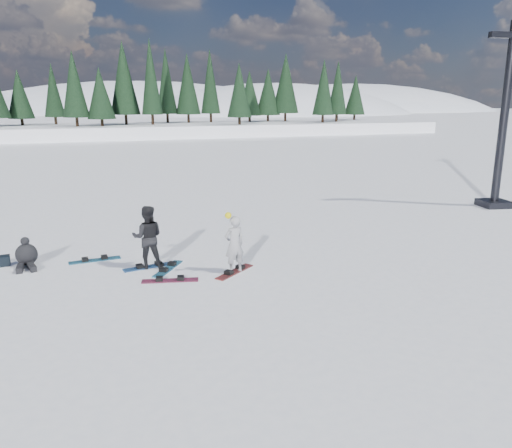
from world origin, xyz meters
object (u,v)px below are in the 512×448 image
Objects in this scene: lift_tower at (502,135)px; snowboard_loose_c at (95,260)px; seated_rider at (26,255)px; snowboarder_man at (148,237)px; gear_bag at (2,261)px; snowboard_loose_b at (170,281)px; snowboarder_woman at (234,244)px; snowboard_loose_a at (168,269)px.

snowboard_loose_c is (-17.36, -2.21, -3.21)m from lift_tower.
snowboard_loose_c is at bearing -11.38° from seated_rider.
snowboarder_man is at bearing -157.92° from lift_tower.
gear_bag is 0.30× the size of snowboard_loose_c.
lift_tower is at bearing 29.80° from snowboard_loose_b.
lift_tower is 20.25m from gear_bag.
snowboarder_woman is 2.10m from snowboard_loose_a.
gear_bag is (-0.70, 0.26, -0.18)m from seated_rider.
lift_tower is 5.29× the size of snowboard_loose_a.
snowboarder_man is 2.07m from snowboard_loose_c.
snowboarder_woman is at bearing -23.95° from gear_bag.
snowboard_loose_b is (3.72, -2.62, -0.32)m from seated_rider.
lift_tower is at bearing -1.17° from seated_rider.
snowboarder_woman is 2.53m from snowboarder_man.
snowboarder_man is 3.63m from seated_rider.
snowboarder_man reaches higher than snowboard_loose_a.
lift_tower is 17.63× the size of gear_bag.
snowboard_loose_a is at bearing -22.72° from gear_bag.
lift_tower reaches higher than gear_bag.
lift_tower reaches higher than snowboard_loose_c.
snowboard_loose_c is 3.10m from snowboard_loose_b.
snowboard_loose_c is at bearing -45.16° from snowboarder_woman.
seated_rider is 0.71× the size of snowboard_loose_c.
snowboard_loose_b is at bearing -42.43° from seated_rider.
snowboard_loose_b is (1.85, -2.49, 0.00)m from snowboard_loose_c.
snowboard_loose_a is (0.11, 0.98, 0.00)m from snowboard_loose_b.
snowboard_loose_b is at bearing -152.02° from snowboard_loose_a.
snowboard_loose_b is at bearing -9.22° from snowboarder_woman.
lift_tower is 16.40m from snowboarder_man.
gear_bag is 0.30× the size of snowboard_loose_b.
snowboard_loose_b is at bearing -33.01° from gear_bag.
snowboarder_man is (-2.21, 1.24, 0.08)m from snowboarder_woman.
snowboarder_man is 1.72× the size of seated_rider.
snowboarder_man is 4.40m from gear_bag.
snowboarder_woman is at bearing 15.91° from snowboard_loose_b.
snowboarder_man is (-15.89, -3.36, -2.32)m from lift_tower.
snowboarder_woman is 2.01m from snowboard_loose_b.
snowboard_loose_a is at bearing -39.22° from snowboarder_woman.
snowboard_loose_a is (-1.73, 0.88, -0.81)m from snowboarder_woman.
snowboarder_man reaches higher than snowboard_loose_c.
snowboard_loose_c is at bearing -26.54° from snowboarder_man.
seated_rider is 0.71× the size of snowboard_loose_b.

